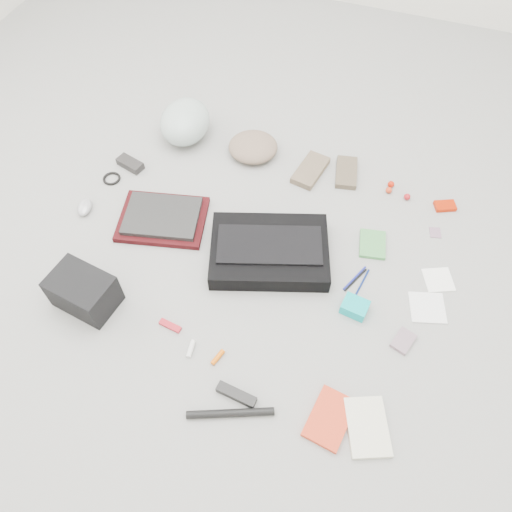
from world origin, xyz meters
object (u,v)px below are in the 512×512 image
(messenger_bag, at_px, (269,251))
(book_red, at_px, (330,418))
(camera_bag, at_px, (84,291))
(laptop, at_px, (162,216))
(bike_helmet, at_px, (185,122))
(accordion_wallet, at_px, (355,307))

(messenger_bag, distance_m, book_red, 0.67)
(camera_bag, bearing_deg, laptop, 86.46)
(bike_helmet, bearing_deg, messenger_bag, -50.34)
(book_red, distance_m, accordion_wallet, 0.42)
(bike_helmet, relative_size, camera_bag, 1.26)
(laptop, distance_m, book_red, 1.04)
(laptop, distance_m, bike_helmet, 0.53)
(messenger_bag, relative_size, book_red, 2.47)
(laptop, xyz_separation_m, camera_bag, (-0.10, -0.44, 0.04))
(laptop, relative_size, accordion_wallet, 3.25)
(laptop, bearing_deg, bike_helmet, 90.01)
(laptop, xyz_separation_m, accordion_wallet, (0.85, -0.14, -0.01))
(messenger_bag, bearing_deg, accordion_wallet, -36.42)
(laptop, distance_m, camera_bag, 0.45)
(laptop, relative_size, bike_helmet, 1.07)
(accordion_wallet, bearing_deg, laptop, 178.33)
(laptop, height_order, book_red, laptop)
(bike_helmet, xyz_separation_m, accordion_wallet, (0.97, -0.65, -0.06))
(bike_helmet, xyz_separation_m, book_red, (0.99, -1.07, -0.08))
(camera_bag, distance_m, accordion_wallet, 0.99)
(book_red, bearing_deg, accordion_wallet, 101.04)
(messenger_bag, distance_m, laptop, 0.48)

